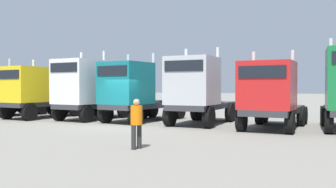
{
  "coord_description": "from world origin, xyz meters",
  "views": [
    {
      "loc": [
        10.01,
        -16.43,
        2.12
      ],
      "look_at": [
        1.46,
        3.34,
        1.68
      ],
      "focal_mm": 39.05,
      "sensor_mm": 36.0,
      "label": 1
    }
  ],
  "objects": [
    {
      "name": "ground",
      "position": [
        0.0,
        0.0,
        0.0
      ],
      "size": [
        200.0,
        200.0,
        0.0
      ],
      "primitive_type": "plane",
      "color": "gray"
    },
    {
      "name": "visitor_in_hivis",
      "position": [
        4.13,
        -5.53,
        0.99
      ],
      "size": [
        0.49,
        0.49,
        1.7
      ],
      "rotation": [
        0.0,
        0.0,
        6.02
      ],
      "color": "#2A2A2A",
      "rests_on": "ground"
    },
    {
      "name": "semi_truck_red",
      "position": [
        7.54,
        1.8,
        1.7
      ],
      "size": [
        2.92,
        6.2,
        3.89
      ],
      "rotation": [
        0.0,
        0.0,
        -1.64
      ],
      "color": "#333338",
      "rests_on": "ground"
    },
    {
      "name": "semi_truck_silver",
      "position": [
        3.54,
        2.55,
        1.93
      ],
      "size": [
        2.81,
        6.3,
        4.29
      ],
      "rotation": [
        0.0,
        0.0,
        -1.61
      ],
      "color": "#333338",
      "rests_on": "ground"
    },
    {
      "name": "semi_truck_teal",
      "position": [
        -0.48,
        2.55,
        1.86
      ],
      "size": [
        3.43,
        6.29,
        4.12
      ],
      "rotation": [
        0.0,
        0.0,
        -1.73
      ],
      "color": "#333338",
      "rests_on": "ground"
    },
    {
      "name": "semi_truck_yellow",
      "position": [
        -7.78,
        2.26,
        1.8
      ],
      "size": [
        3.21,
        6.55,
        3.99
      ],
      "rotation": [
        0.0,
        0.0,
        -1.68
      ],
      "color": "#333338",
      "rests_on": "ground"
    },
    {
      "name": "semi_truck_white",
      "position": [
        -3.91,
        2.54,
        1.95
      ],
      "size": [
        3.11,
        6.24,
        4.37
      ],
      "rotation": [
        0.0,
        0.0,
        -1.67
      ],
      "color": "#333338",
      "rests_on": "ground"
    }
  ]
}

